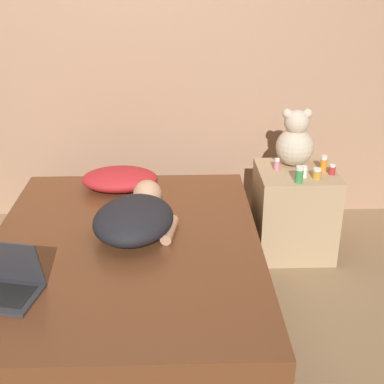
# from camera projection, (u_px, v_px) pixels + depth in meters

# --- Properties ---
(ground_plane) EXTENTS (12.00, 12.00, 0.00)m
(ground_plane) POSITION_uv_depth(u_px,v_px,m) (129.00, 306.00, 2.99)
(ground_plane) COLOR #937551
(wall_back) EXTENTS (8.00, 0.06, 2.60)m
(wall_back) POSITION_uv_depth(u_px,v_px,m) (134.00, 36.00, 3.59)
(wall_back) COLOR tan
(wall_back) RESTS_ON ground_plane
(bed) EXTENTS (1.46, 1.90, 0.41)m
(bed) POSITION_uv_depth(u_px,v_px,m) (127.00, 276.00, 2.91)
(bed) COLOR brown
(bed) RESTS_ON ground_plane
(nightstand) EXTENTS (0.49, 0.48, 0.56)m
(nightstand) POSITION_uv_depth(u_px,v_px,m) (294.00, 211.00, 3.46)
(nightstand) COLOR tan
(nightstand) RESTS_ON ground_plane
(pillow) EXTENTS (0.49, 0.35, 0.13)m
(pillow) POSITION_uv_depth(u_px,v_px,m) (120.00, 179.00, 3.45)
(pillow) COLOR red
(pillow) RESTS_ON bed
(person_lying) EXTENTS (0.51, 0.73, 0.18)m
(person_lying) POSITION_uv_depth(u_px,v_px,m) (136.00, 217.00, 2.90)
(person_lying) COLOR black
(person_lying) RESTS_ON bed
(laptop) EXTENTS (0.35, 0.30, 0.25)m
(laptop) POSITION_uv_depth(u_px,v_px,m) (6.00, 283.00, 2.37)
(laptop) COLOR #333338
(laptop) RESTS_ON bed
(teddy_bear) EXTENTS (0.24, 0.24, 0.37)m
(teddy_bear) POSITION_uv_depth(u_px,v_px,m) (295.00, 141.00, 3.38)
(teddy_bear) COLOR beige
(teddy_bear) RESTS_ON nightstand
(bottle_pink) EXTENTS (0.03, 0.03, 0.08)m
(bottle_pink) POSITION_uv_depth(u_px,v_px,m) (277.00, 164.00, 3.35)
(bottle_pink) COLOR pink
(bottle_pink) RESTS_ON nightstand
(bottle_amber) EXTENTS (0.05, 0.05, 0.06)m
(bottle_amber) POSITION_uv_depth(u_px,v_px,m) (317.00, 174.00, 3.22)
(bottle_amber) COLOR gold
(bottle_amber) RESTS_ON nightstand
(bottle_white) EXTENTS (0.05, 0.05, 0.07)m
(bottle_white) POSITION_uv_depth(u_px,v_px,m) (304.00, 172.00, 3.24)
(bottle_white) COLOR white
(bottle_white) RESTS_ON nightstand
(bottle_orange) EXTENTS (0.04, 0.04, 0.10)m
(bottle_orange) POSITION_uv_depth(u_px,v_px,m) (324.00, 164.00, 3.32)
(bottle_orange) COLOR orange
(bottle_orange) RESTS_ON nightstand
(bottle_red) EXTENTS (0.04, 0.04, 0.07)m
(bottle_red) POSITION_uv_depth(u_px,v_px,m) (332.00, 169.00, 3.28)
(bottle_red) COLOR #B72D2D
(bottle_red) RESTS_ON nightstand
(bottle_green) EXTENTS (0.05, 0.05, 0.10)m
(bottle_green) POSITION_uv_depth(u_px,v_px,m) (299.00, 175.00, 3.15)
(bottle_green) COLOR #3D8E4C
(bottle_green) RESTS_ON nightstand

